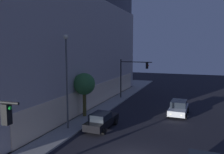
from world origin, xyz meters
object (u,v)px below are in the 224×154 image
object	(u,v)px
sidewalk_tree	(84,84)
car_silver	(178,108)
car_black	(102,120)
traffic_light_far_corner	(131,72)
modern_building	(17,41)
street_lamp_sidewalk	(67,71)

from	to	relation	value
sidewalk_tree	car_silver	bearing A→B (deg)	-63.97
sidewalk_tree	car_silver	xyz separation A→B (m)	(4.78, -9.78, -2.89)
car_black	car_silver	distance (m)	9.98
sidewalk_tree	car_black	size ratio (longest dim) A/B	1.03
car_black	car_silver	xyz separation A→B (m)	(7.56, -6.51, 0.03)
traffic_light_far_corner	car_black	world-z (taller)	traffic_light_far_corner
traffic_light_far_corner	sidewalk_tree	world-z (taller)	traffic_light_far_corner
modern_building	traffic_light_far_corner	size ratio (longest dim) A/B	5.92
traffic_light_far_corner	sidewalk_tree	bearing A→B (deg)	168.52
modern_building	street_lamp_sidewalk	distance (m)	17.85
car_black	car_silver	size ratio (longest dim) A/B	1.01
street_lamp_sidewalk	car_black	distance (m)	5.76
traffic_light_far_corner	car_silver	world-z (taller)	traffic_light_far_corner
modern_building	car_silver	distance (m)	25.33
modern_building	sidewalk_tree	xyz separation A→B (m)	(-5.56, -14.24, -5.11)
street_lamp_sidewalk	sidewalk_tree	world-z (taller)	street_lamp_sidewalk
modern_building	traffic_light_far_corner	bearing A→B (deg)	-72.13
traffic_light_far_corner	car_black	xyz separation A→B (m)	(-13.64, -1.06, -3.39)
traffic_light_far_corner	street_lamp_sidewalk	world-z (taller)	street_lamp_sidewalk
traffic_light_far_corner	car_black	bearing A→B (deg)	-175.54
street_lamp_sidewalk	car_black	xyz separation A→B (m)	(1.38, -2.89, -4.79)
modern_building	car_black	bearing A→B (deg)	-115.46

